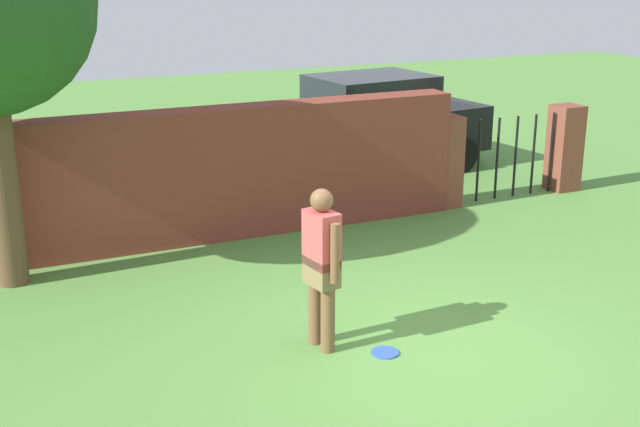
# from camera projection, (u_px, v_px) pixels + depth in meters

# --- Properties ---
(ground_plane) EXTENTS (40.00, 40.00, 0.00)m
(ground_plane) POSITION_uv_depth(u_px,v_px,m) (433.00, 350.00, 8.04)
(ground_plane) COLOR #568C3D
(brick_wall) EXTENTS (8.24, 0.50, 1.78)m
(brick_wall) POSITION_uv_depth(u_px,v_px,m) (171.00, 179.00, 10.79)
(brick_wall) COLOR brown
(brick_wall) RESTS_ON ground
(person) EXTENTS (0.28, 0.53, 1.62)m
(person) POSITION_uv_depth(u_px,v_px,m) (322.00, 262.00, 7.85)
(person) COLOR brown
(person) RESTS_ON ground
(fence_gate) EXTENTS (2.74, 0.44, 1.40)m
(fence_gate) POSITION_uv_depth(u_px,v_px,m) (507.00, 155.00, 12.94)
(fence_gate) COLOR brown
(fence_gate) RESTS_ON ground
(car) EXTENTS (4.37, 2.31, 1.72)m
(car) POSITION_uv_depth(u_px,v_px,m) (370.00, 124.00, 14.44)
(car) COLOR black
(car) RESTS_ON ground
(frisbee_blue) EXTENTS (0.27, 0.27, 0.02)m
(frisbee_blue) POSITION_uv_depth(u_px,v_px,m) (385.00, 353.00, 7.97)
(frisbee_blue) COLOR blue
(frisbee_blue) RESTS_ON ground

